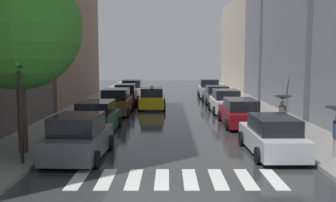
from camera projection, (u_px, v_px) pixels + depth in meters
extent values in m
cube|color=#2E2E30|center=(170.00, 104.00, 33.11)|extent=(28.00, 72.00, 0.04)
cube|color=gray|center=(94.00, 103.00, 33.08)|extent=(3.00, 72.00, 0.15)
cube|color=gray|center=(246.00, 103.00, 33.12)|extent=(3.00, 72.00, 0.15)
cube|color=silver|center=(77.00, 179.00, 12.48)|extent=(0.45, 2.20, 0.01)
cube|color=silver|center=(105.00, 179.00, 12.48)|extent=(0.45, 2.20, 0.01)
cube|color=silver|center=(133.00, 179.00, 12.48)|extent=(0.45, 2.20, 0.01)
cube|color=silver|center=(161.00, 179.00, 12.49)|extent=(0.45, 2.20, 0.01)
cube|color=silver|center=(189.00, 179.00, 12.49)|extent=(0.45, 2.20, 0.01)
cube|color=silver|center=(217.00, 179.00, 12.49)|extent=(0.45, 2.20, 0.01)
cube|color=silver|center=(245.00, 179.00, 12.49)|extent=(0.45, 2.20, 0.01)
cube|color=silver|center=(273.00, 179.00, 12.50)|extent=(0.45, 2.20, 0.01)
cube|color=#8C6B56|center=(47.00, 31.00, 34.76)|extent=(6.00, 16.62, 12.68)
cube|color=#B2A38C|center=(253.00, 45.00, 50.79)|extent=(6.00, 18.28, 11.26)
cube|color=#474C51|center=(78.00, 143.00, 15.03)|extent=(2.08, 4.20, 0.86)
cube|color=black|center=(76.00, 124.00, 14.74)|extent=(1.78, 2.34, 0.70)
cylinder|color=black|center=(64.00, 142.00, 16.46)|extent=(0.25, 0.65, 0.64)
cylinder|color=black|center=(109.00, 143.00, 16.38)|extent=(0.25, 0.65, 0.64)
cylinder|color=black|center=(41.00, 159.00, 13.75)|extent=(0.25, 0.65, 0.64)
cylinder|color=black|center=(95.00, 160.00, 13.68)|extent=(0.25, 0.65, 0.64)
cube|color=#0C4C2D|center=(96.00, 121.00, 20.38)|extent=(2.01, 4.33, 0.82)
cube|color=black|center=(95.00, 108.00, 20.08)|extent=(1.73, 2.40, 0.67)
cylinder|color=black|center=(85.00, 122.00, 21.83)|extent=(0.24, 0.65, 0.64)
cylinder|color=black|center=(118.00, 122.00, 21.79)|extent=(0.24, 0.65, 0.64)
cylinder|color=black|center=(71.00, 131.00, 19.03)|extent=(0.24, 0.65, 0.64)
cylinder|color=black|center=(109.00, 131.00, 18.98)|extent=(0.24, 0.65, 0.64)
cube|color=brown|center=(115.00, 105.00, 26.86)|extent=(1.88, 4.46, 0.89)
cube|color=black|center=(115.00, 94.00, 26.55)|extent=(1.65, 2.46, 0.73)
cylinder|color=black|center=(106.00, 107.00, 28.35)|extent=(0.22, 0.64, 0.64)
cylinder|color=black|center=(131.00, 107.00, 28.34)|extent=(0.22, 0.64, 0.64)
cylinder|color=black|center=(98.00, 113.00, 25.44)|extent=(0.22, 0.64, 0.64)
cylinder|color=black|center=(126.00, 113.00, 25.43)|extent=(0.22, 0.64, 0.64)
cube|color=maroon|center=(124.00, 98.00, 32.33)|extent=(1.88, 4.07, 0.87)
cube|color=black|center=(124.00, 88.00, 32.04)|extent=(1.62, 2.25, 0.71)
cylinder|color=black|center=(116.00, 99.00, 33.65)|extent=(0.24, 0.65, 0.64)
cylinder|color=black|center=(136.00, 99.00, 33.70)|extent=(0.24, 0.65, 0.64)
cylinder|color=black|center=(112.00, 103.00, 31.02)|extent=(0.24, 0.65, 0.64)
cylinder|color=black|center=(134.00, 103.00, 31.07)|extent=(0.24, 0.65, 0.64)
cube|color=#B2B7BF|center=(131.00, 92.00, 37.72)|extent=(1.97, 4.11, 0.90)
cube|color=black|center=(131.00, 84.00, 37.42)|extent=(1.72, 2.27, 0.73)
cylinder|color=black|center=(122.00, 94.00, 39.07)|extent=(0.23, 0.64, 0.64)
cylinder|color=black|center=(142.00, 94.00, 39.10)|extent=(0.23, 0.64, 0.64)
cylinder|color=black|center=(120.00, 96.00, 36.40)|extent=(0.23, 0.64, 0.64)
cylinder|color=black|center=(140.00, 96.00, 36.42)|extent=(0.23, 0.64, 0.64)
cube|color=#B2B7BF|center=(270.00, 140.00, 15.74)|extent=(1.83, 4.60, 0.77)
cube|color=black|center=(273.00, 124.00, 15.43)|extent=(1.59, 2.54, 0.63)
cylinder|color=black|center=(241.00, 139.00, 17.26)|extent=(0.23, 0.64, 0.64)
cylinder|color=black|center=(281.00, 138.00, 17.28)|extent=(0.23, 0.64, 0.64)
cylinder|color=black|center=(257.00, 155.00, 14.25)|extent=(0.23, 0.64, 0.64)
cylinder|color=black|center=(306.00, 155.00, 14.27)|extent=(0.23, 0.64, 0.64)
cube|color=maroon|center=(238.00, 116.00, 22.43)|extent=(1.87, 4.79, 0.76)
cube|color=black|center=(239.00, 104.00, 22.12)|extent=(1.64, 2.64, 0.62)
cylinder|color=black|center=(219.00, 116.00, 24.03)|extent=(0.22, 0.64, 0.64)
cylinder|color=black|center=(249.00, 116.00, 24.03)|extent=(0.22, 0.64, 0.64)
cylinder|color=black|center=(226.00, 125.00, 20.89)|extent=(0.22, 0.64, 0.64)
cylinder|color=black|center=(261.00, 125.00, 20.89)|extent=(0.22, 0.64, 0.64)
cube|color=silver|center=(224.00, 105.00, 27.64)|extent=(1.92, 4.10, 0.82)
cube|color=black|center=(225.00, 94.00, 27.35)|extent=(1.67, 2.26, 0.67)
cylinder|color=black|center=(209.00, 106.00, 28.99)|extent=(0.23, 0.64, 0.64)
cylinder|color=black|center=(234.00, 106.00, 29.02)|extent=(0.23, 0.64, 0.64)
cylinder|color=black|center=(213.00, 111.00, 26.31)|extent=(0.23, 0.64, 0.64)
cylinder|color=black|center=(241.00, 111.00, 26.34)|extent=(0.23, 0.64, 0.64)
cube|color=#474C51|center=(215.00, 97.00, 33.13)|extent=(2.02, 4.27, 0.76)
cube|color=black|center=(216.00, 89.00, 32.85)|extent=(1.75, 2.36, 0.62)
cylinder|color=black|center=(202.00, 98.00, 34.53)|extent=(0.23, 0.64, 0.64)
cylinder|color=black|center=(224.00, 98.00, 34.57)|extent=(0.23, 0.64, 0.64)
cylinder|color=black|center=(206.00, 102.00, 31.75)|extent=(0.23, 0.64, 0.64)
cylinder|color=black|center=(229.00, 102.00, 31.79)|extent=(0.23, 0.64, 0.64)
cube|color=#B2B7BF|center=(208.00, 91.00, 38.46)|extent=(2.02, 4.15, 0.90)
cube|color=black|center=(208.00, 83.00, 38.17)|extent=(1.74, 2.30, 0.74)
cylinder|color=black|center=(197.00, 93.00, 39.87)|extent=(0.24, 0.65, 0.64)
cylinder|color=black|center=(216.00, 93.00, 39.82)|extent=(0.24, 0.65, 0.64)
cylinder|color=black|center=(199.00, 96.00, 37.17)|extent=(0.24, 0.65, 0.64)
cylinder|color=black|center=(219.00, 96.00, 37.13)|extent=(0.24, 0.65, 0.64)
cube|color=yellow|center=(151.00, 101.00, 30.06)|extent=(1.93, 4.36, 0.80)
cube|color=black|center=(151.00, 92.00, 29.76)|extent=(1.67, 2.41, 0.65)
cube|color=#F2EDCC|center=(151.00, 87.00, 29.72)|extent=(0.21, 0.36, 0.18)
cylinder|color=black|center=(140.00, 102.00, 31.48)|extent=(0.23, 0.64, 0.64)
cylinder|color=black|center=(163.00, 102.00, 31.52)|extent=(0.23, 0.64, 0.64)
cylinder|color=black|center=(138.00, 107.00, 28.65)|extent=(0.23, 0.64, 0.64)
cylinder|color=black|center=(163.00, 107.00, 28.69)|extent=(0.23, 0.64, 0.64)
cylinder|color=gray|center=(336.00, 148.00, 14.48)|extent=(0.28, 0.28, 0.79)
cylinder|color=brown|center=(281.00, 125.00, 19.58)|extent=(0.28, 0.28, 0.76)
cylinder|color=brown|center=(281.00, 112.00, 19.50)|extent=(0.36, 0.36, 0.60)
sphere|color=tan|center=(281.00, 103.00, 19.46)|extent=(0.24, 0.24, 0.24)
cone|color=black|center=(282.00, 98.00, 19.42)|extent=(0.95, 0.95, 0.20)
cylinder|color=#333338|center=(281.00, 105.00, 19.46)|extent=(0.02, 0.02, 0.70)
cylinder|color=#513823|center=(21.00, 117.00, 15.31)|extent=(0.36, 0.36, 2.85)
sphere|color=#367C28|center=(17.00, 27.00, 14.93)|extent=(4.89, 4.89, 4.89)
cylinder|color=black|center=(19.00, 116.00, 13.64)|extent=(0.12, 0.12, 3.40)
cube|color=black|center=(17.00, 55.00, 13.40)|extent=(0.30, 0.30, 0.90)
sphere|color=red|center=(14.00, 46.00, 13.19)|extent=(0.18, 0.18, 0.18)
sphere|color=#F2A519|center=(15.00, 55.00, 13.23)|extent=(0.18, 0.18, 0.18)
sphere|color=green|center=(15.00, 63.00, 13.26)|extent=(0.18, 0.18, 0.18)
cylinder|color=#595B60|center=(259.00, 58.00, 24.49)|extent=(0.16, 0.16, 7.44)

